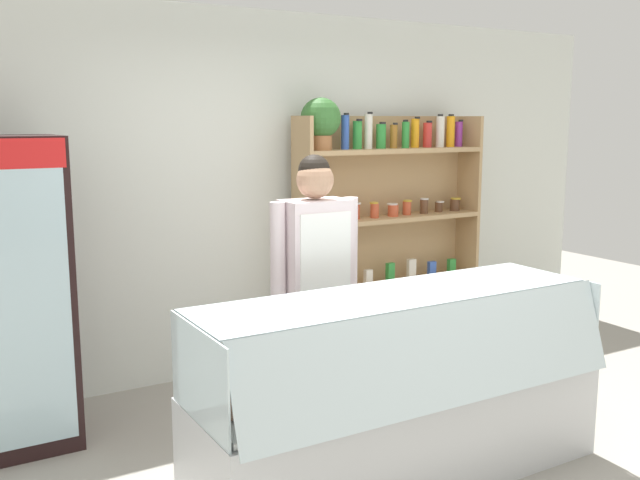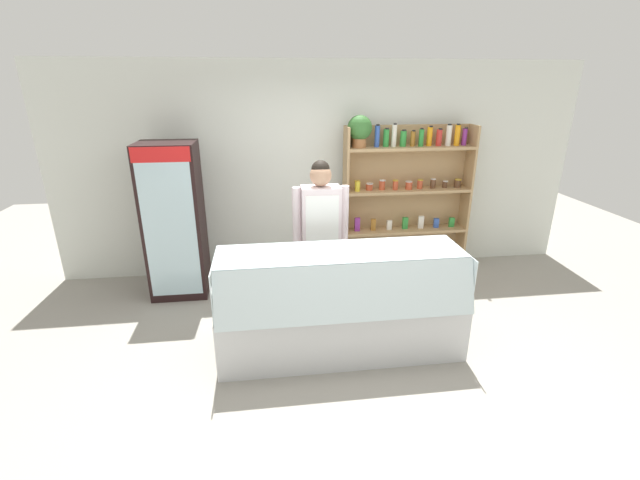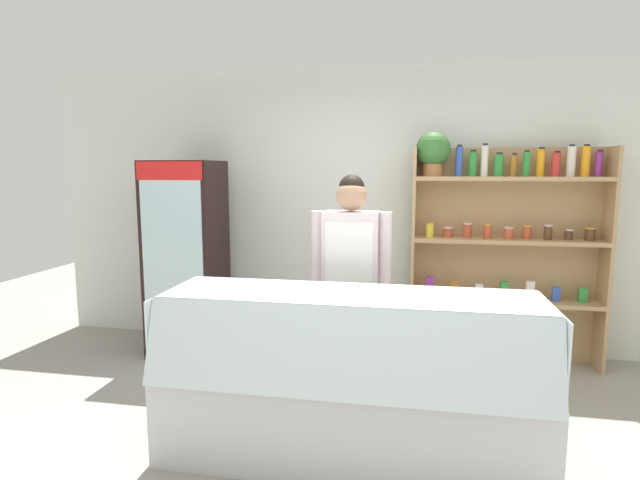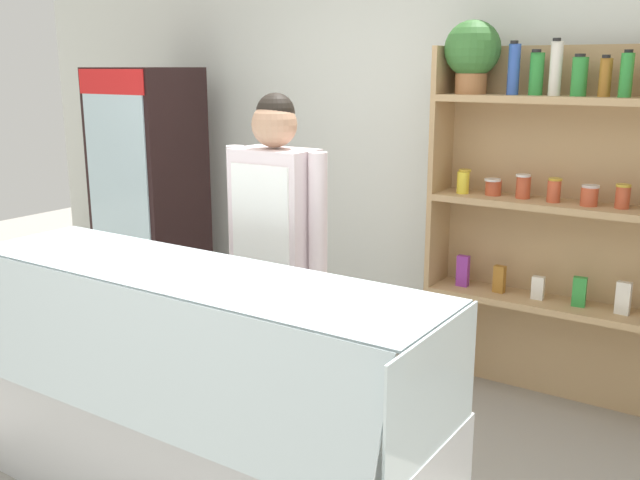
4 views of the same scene
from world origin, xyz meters
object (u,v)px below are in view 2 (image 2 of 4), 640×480
shelving_unit (400,184)px  deli_display_case (340,321)px  drinks_fridge (175,222)px  shop_clerk (321,226)px

shelving_unit → deli_display_case: shelving_unit is taller
drinks_fridge → deli_display_case: drinks_fridge is taller
shelving_unit → shop_clerk: 1.55m
shop_clerk → shelving_unit: bearing=40.9°
shelving_unit → deli_display_case: (-1.08, -1.76, -0.89)m
drinks_fridge → deli_display_case: 2.31m
deli_display_case → shop_clerk: size_ratio=1.33×
shelving_unit → deli_display_case: 2.24m
drinks_fridge → shelving_unit: (2.79, 0.32, 0.29)m
shop_clerk → deli_display_case: bearing=-83.5°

